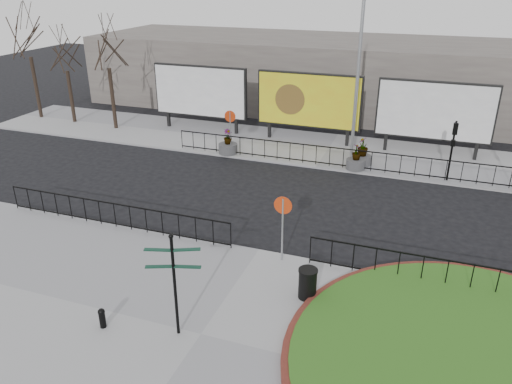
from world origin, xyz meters
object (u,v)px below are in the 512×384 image
at_px(litter_bin, 308,283).
at_px(planter_b, 356,161).
at_px(planter_a, 228,146).
at_px(planter_c, 362,155).
at_px(billboard_mid, 309,101).
at_px(bollard, 102,317).
at_px(lamp_post, 358,71).
at_px(fingerpost_sign, 174,275).

relative_size(litter_bin, planter_b, 0.75).
xyz_separation_m(planter_a, planter_c, (7.37, 0.71, 0.13)).
distance_m(billboard_mid, bollard, 18.81).
height_order(lamp_post, planter_b, lamp_post).
height_order(fingerpost_sign, litter_bin, fingerpost_sign).
bearing_deg(lamp_post, bollard, -104.49).
bearing_deg(planter_b, planter_a, 180.00).
bearing_deg(planter_c, litter_bin, -89.05).
distance_m(bollard, planter_c, 16.55).
bearing_deg(lamp_post, fingerpost_sign, -97.51).
bearing_deg(litter_bin, fingerpost_sign, -136.32).
bearing_deg(fingerpost_sign, planter_b, 63.56).
xyz_separation_m(bollard, litter_bin, (5.21, 3.40, 0.17)).
height_order(billboard_mid, bollard, billboard_mid).
height_order(billboard_mid, planter_c, billboard_mid).
bearing_deg(planter_a, bollard, -81.08).
xyz_separation_m(lamp_post, bollard, (-4.31, -16.67, -4.36)).
distance_m(lamp_post, litter_bin, 13.94).
bearing_deg(planter_b, billboard_mid, 134.42).
bearing_deg(lamp_post, planter_c, -52.15).
relative_size(planter_a, planter_c, 0.90).
bearing_deg(fingerpost_sign, planter_c, 63.29).
bearing_deg(fingerpost_sign, bollard, 176.87).
distance_m(fingerpost_sign, litter_bin, 4.43).
xyz_separation_m(billboard_mid, planter_c, (3.70, -2.86, -1.91)).
relative_size(fingerpost_sign, planter_a, 2.31).
bearing_deg(litter_bin, billboard_mid, 104.38).
bearing_deg(billboard_mid, planter_a, -135.75).
bearing_deg(litter_bin, planter_c, 90.95).
bearing_deg(planter_b, lamp_post, 107.12).
bearing_deg(planter_b, fingerpost_sign, -100.22).
bearing_deg(billboard_mid, planter_b, -45.58).
xyz_separation_m(litter_bin, planter_a, (-7.57, 11.67, -0.08)).
height_order(bollard, litter_bin, litter_bin).
relative_size(billboard_mid, lamp_post, 0.67).
xyz_separation_m(planter_b, planter_c, (0.20, 0.71, 0.13)).
bearing_deg(litter_bin, bollard, -146.85).
distance_m(billboard_mid, planter_a, 5.51).
xyz_separation_m(lamp_post, planter_b, (0.49, -1.60, -4.26)).
xyz_separation_m(fingerpost_sign, litter_bin, (3.03, 2.89, -1.42)).
xyz_separation_m(billboard_mid, planter_b, (3.50, -3.57, -2.04)).
xyz_separation_m(billboard_mid, lamp_post, (3.01, -1.97, 2.23)).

